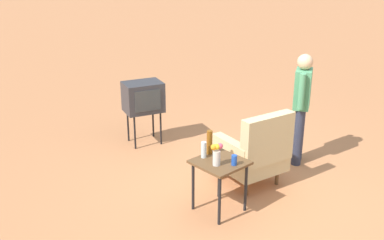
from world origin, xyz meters
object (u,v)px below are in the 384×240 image
at_px(soda_can_blue, 234,160).
at_px(bottle_tall_amber, 210,142).
at_px(armchair, 255,151).
at_px(bottle_short_clear, 203,150).
at_px(person_standing, 301,102).
at_px(flower_vase, 217,153).
at_px(side_table, 220,169).
at_px(tv_on_stand, 143,97).

bearing_deg(soda_can_blue, bottle_tall_amber, -91.00).
xyz_separation_m(armchair, bottle_short_clear, (0.87, -0.08, 0.26)).
relative_size(bottle_short_clear, soda_can_blue, 1.64).
bearing_deg(person_standing, bottle_tall_amber, -2.13).
relative_size(armchair, flower_vase, 4.00).
distance_m(side_table, soda_can_blue, 0.25).
relative_size(tv_on_stand, bottle_short_clear, 5.15).
height_order(tv_on_stand, bottle_tall_amber, tv_on_stand).
bearing_deg(armchair, person_standing, -177.75).
relative_size(bottle_tall_amber, flower_vase, 1.13).
height_order(tv_on_stand, soda_can_blue, tv_on_stand).
bearing_deg(person_standing, tv_on_stand, -59.00).
relative_size(side_table, soda_can_blue, 5.39).
xyz_separation_m(armchair, bottle_tall_amber, (0.75, -0.11, 0.31)).
relative_size(armchair, bottle_short_clear, 5.30).
bearing_deg(flower_vase, armchair, -169.08).
xyz_separation_m(tv_on_stand, bottle_tall_amber, (0.51, 2.04, 0.03)).
relative_size(bottle_tall_amber, soda_can_blue, 2.46).
xyz_separation_m(armchair, tv_on_stand, (0.24, -2.15, 0.28)).
bearing_deg(bottle_tall_amber, side_table, 76.27).
relative_size(armchair, soda_can_blue, 8.69).
xyz_separation_m(bottle_short_clear, soda_can_blue, (-0.12, 0.39, -0.04)).
bearing_deg(bottle_short_clear, flower_vase, 83.07).
height_order(bottle_short_clear, flower_vase, flower_vase).
bearing_deg(armchair, side_table, 9.30).
bearing_deg(flower_vase, person_standing, -173.66).
distance_m(person_standing, flower_vase, 1.95).
xyz_separation_m(bottle_tall_amber, bottle_short_clear, (0.13, 0.03, -0.05)).
xyz_separation_m(bottle_tall_amber, soda_can_blue, (0.01, 0.42, -0.09)).
bearing_deg(armchair, flower_vase, 10.92).
relative_size(tv_on_stand, soda_can_blue, 8.44).
bearing_deg(tv_on_stand, side_table, 76.08).
distance_m(side_table, person_standing, 1.88).
height_order(tv_on_stand, flower_vase, tv_on_stand).
relative_size(soda_can_blue, flower_vase, 0.46).
distance_m(tv_on_stand, bottle_short_clear, 2.17).
height_order(armchair, side_table, armchair).
distance_m(tv_on_stand, soda_can_blue, 2.51).
distance_m(bottle_tall_amber, bottle_short_clear, 0.14).
xyz_separation_m(bottle_short_clear, flower_vase, (0.03, 0.25, 0.05)).
height_order(person_standing, bottle_short_clear, person_standing).
relative_size(side_table, bottle_tall_amber, 2.19).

